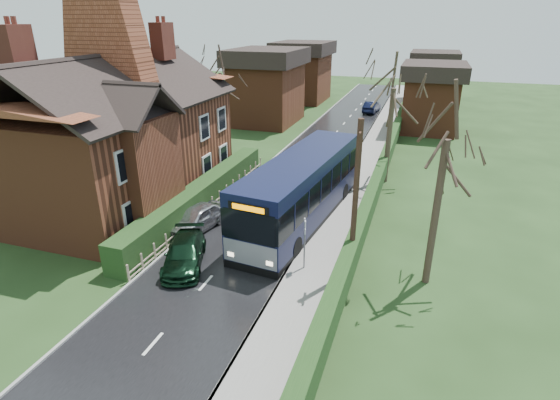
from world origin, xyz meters
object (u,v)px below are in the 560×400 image
(car_silver, at_px, (197,218))
(telegraph_pole, at_px, (355,202))
(bus_stop_sign, at_px, (305,237))
(bus, at_px, (302,190))
(car_green, at_px, (184,253))
(brick_house, at_px, (121,132))

(car_silver, height_order, telegraph_pole, telegraph_pole)
(bus_stop_sign, bearing_deg, bus, 87.45)
(bus_stop_sign, bearing_deg, telegraph_pole, -14.25)
(car_green, height_order, bus_stop_sign, bus_stop_sign)
(car_silver, xyz_separation_m, bus_stop_sign, (6.54, -2.15, 1.02))
(car_silver, relative_size, telegraph_pole, 0.56)
(bus, bearing_deg, car_silver, -144.47)
(brick_house, distance_m, bus, 11.23)
(car_green, height_order, telegraph_pole, telegraph_pole)
(car_green, xyz_separation_m, bus_stop_sign, (5.34, 1.30, 1.09))
(bus_stop_sign, bearing_deg, car_green, 173.82)
(bus, bearing_deg, bus_stop_sign, -66.48)
(brick_house, bearing_deg, bus, 2.86)
(bus_stop_sign, xyz_separation_m, telegraph_pole, (2.06, 0.20, 1.87))
(bus_stop_sign, distance_m, telegraph_pole, 2.79)
(bus, bearing_deg, car_green, -115.04)
(brick_house, relative_size, bus_stop_sign, 5.69)
(brick_house, relative_size, telegraph_pole, 2.08)
(car_green, distance_m, telegraph_pole, 8.11)
(bus, distance_m, car_green, 7.42)
(brick_house, xyz_separation_m, telegraph_pole, (14.53, -4.21, -0.81))
(car_silver, height_order, car_green, car_silver)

